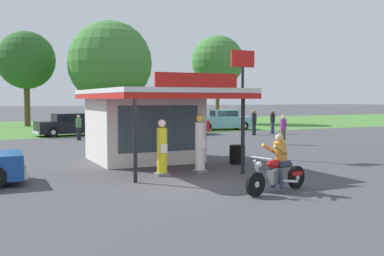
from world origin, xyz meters
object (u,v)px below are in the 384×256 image
Objects in this scene: bystander_standing_back_lot at (79,127)px; roadside_pole_sign at (243,84)px; bystander_admiring_sedan at (283,129)px; spare_tire_stack at (237,154)px; gas_pump_offside at (200,146)px; motorcycle_with_rider at (278,168)px; bystander_leaning_by_kiosk at (254,122)px; parked_car_back_row_left at (171,124)px; parked_car_second_row_spare at (223,121)px; bystander_strolling_foreground at (273,121)px; gas_pump_nearside at (162,150)px; parked_car_back_row_centre_left at (75,125)px.

bystander_standing_back_lot is 0.34× the size of roadside_pole_sign.
spare_tire_stack is (-6.15, -5.39, -0.49)m from bystander_admiring_sedan.
motorcycle_with_rider is (0.45, -3.81, -0.26)m from gas_pump_offside.
bystander_leaning_by_kiosk reaches higher than spare_tire_stack.
parked_car_back_row_left is 6.38m from parked_car_second_row_spare.
parked_car_second_row_spare is at bearing 82.46° from bystander_leaning_by_kiosk.
bystander_strolling_foreground reaches higher than bystander_standing_back_lot.
parked_car_back_row_left is 3.26× the size of bystander_strolling_foreground.
bystander_leaning_by_kiosk is at bearing -97.54° from parked_car_second_row_spare.
parked_car_back_row_left is 3.45× the size of bystander_admiring_sedan.
motorcycle_with_rider is at bearing -127.08° from bystander_admiring_sedan.
bystander_standing_back_lot is at bearing 89.30° from gas_pump_nearside.
gas_pump_offside is 1.23× the size of bystander_admiring_sedan.
roadside_pole_sign reaches higher than spare_tire_stack.
roadside_pole_sign is (4.74, 2.75, 2.28)m from gas_pump_nearside.
bystander_admiring_sedan is (-2.13, -6.21, -0.07)m from bystander_leaning_by_kiosk.
parked_car_second_row_spare is 13.33m from bystander_standing_back_lot.
bystander_standing_back_lot is at bearing -97.67° from parked_car_back_row_centre_left.
gas_pump_offside is at bearing -85.11° from bystander_standing_back_lot.
gas_pump_offside is at bearing -87.77° from parked_car_back_row_centre_left.
gas_pump_nearside is at bearing -90.70° from bystander_standing_back_lot.
gas_pump_offside is 14.24m from bystander_standing_back_lot.
parked_car_back_row_left is at bearing 77.13° from spare_tire_stack.
bystander_leaning_by_kiosk is 12.65m from roadside_pole_sign.
gas_pump_nearside is 1.08× the size of bystander_strolling_foreground.
parked_car_back_row_centre_left is 7.84× the size of spare_tire_stack.
bystander_strolling_foreground is at bearing 59.11° from bystander_admiring_sedan.
bystander_strolling_foreground is at bearing 47.12° from gas_pump_offside.
bystander_strolling_foreground is at bearing 55.19° from motorcycle_with_rider.
bystander_standing_back_lot is (-12.52, -4.56, 0.06)m from parked_car_second_row_spare.
bystander_leaning_by_kiosk is at bearing 54.48° from spare_tire_stack.
gas_pump_offside is 1.30× the size of bystander_standing_back_lot.
bystander_admiring_sedan is (9.11, -11.27, 0.16)m from parked_car_back_row_centre_left.
bystander_strolling_foreground reaches higher than parked_car_second_row_spare.
parked_car_second_row_spare reaches higher than bystander_admiring_sedan.
gas_pump_offside is 10.76m from bystander_admiring_sedan.
bystander_standing_back_lot is (-0.51, -3.80, 0.11)m from parked_car_back_row_centre_left.
gas_pump_nearside is 5.93m from roadside_pole_sign.
bystander_leaning_by_kiosk is at bearing -168.24° from bystander_strolling_foreground.
spare_tire_stack is (-10.09, -11.97, -0.54)m from bystander_strolling_foreground.
gas_pump_nearside is at bearing -124.11° from parked_car_second_row_spare.
parked_car_second_row_spare is 3.26× the size of bystander_standing_back_lot.
bystander_leaning_by_kiosk is 1.14× the size of bystander_standing_back_lot.
bystander_admiring_sedan is at bearing -37.82° from bystander_standing_back_lot.
gas_pump_nearside reaches higher than bystander_strolling_foreground.
bystander_admiring_sedan is at bearing 38.12° from roadside_pole_sign.
parked_car_second_row_spare is 5.55m from bystander_strolling_foreground.
roadside_pole_sign reaches higher than gas_pump_offside.
spare_tire_stack is (-3.33, -14.58, -0.35)m from parked_car_back_row_left.
bystander_leaning_by_kiosk is 14.26m from spare_tire_stack.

